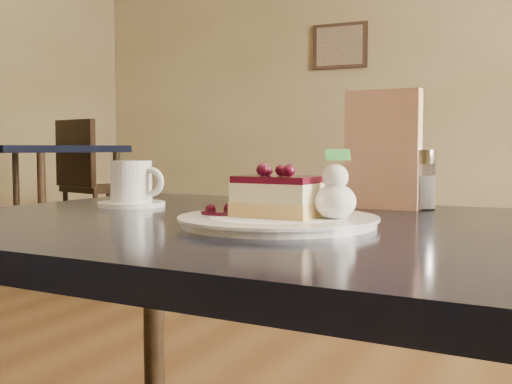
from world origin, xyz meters
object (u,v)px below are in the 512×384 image
at_px(dessert_plate, 278,221).
at_px(bg_table_far_left, 29,258).
at_px(main_table, 293,273).
at_px(coffee_set, 132,186).
at_px(cheesecake_slice, 278,197).

xyz_separation_m(dessert_plate, bg_table_far_left, (-2.78, 2.34, -0.62)).
bearing_deg(dessert_plate, main_table, 86.06).
bearing_deg(coffee_set, bg_table_far_left, 138.04).
bearing_deg(cheesecake_slice, coffee_set, 160.54).
distance_m(cheesecake_slice, bg_table_far_left, 3.69).
distance_m(main_table, dessert_plate, 0.09).
bearing_deg(main_table, dessert_plate, -90.00).
height_order(dessert_plate, cheesecake_slice, cheesecake_slice).
relative_size(dessert_plate, bg_table_far_left, 0.13).
distance_m(main_table, cheesecake_slice, 0.12).
xyz_separation_m(dessert_plate, coffee_set, (-0.35, 0.15, 0.03)).
xyz_separation_m(cheesecake_slice, bg_table_far_left, (-2.78, 2.34, -0.66)).
height_order(dessert_plate, bg_table_far_left, bg_table_far_left).
bearing_deg(coffee_set, cheesecake_slice, -23.40).
xyz_separation_m(dessert_plate, cheesecake_slice, (0.00, -0.00, 0.03)).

